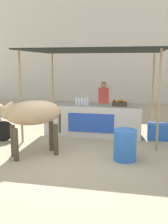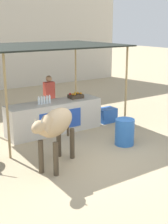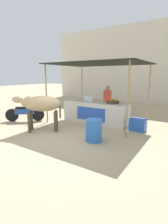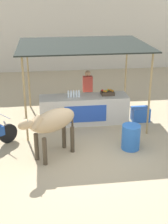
{
  "view_description": "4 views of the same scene",
  "coord_description": "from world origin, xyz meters",
  "views": [
    {
      "loc": [
        1.34,
        -5.8,
        2.26
      ],
      "look_at": [
        -0.01,
        0.8,
        1.0
      ],
      "focal_mm": 42.0,
      "sensor_mm": 36.0,
      "label": 1
    },
    {
      "loc": [
        -4.37,
        -6.0,
        3.26
      ],
      "look_at": [
        0.38,
        1.12,
        0.83
      ],
      "focal_mm": 50.0,
      "sensor_mm": 36.0,
      "label": 2
    },
    {
      "loc": [
        3.83,
        -4.59,
        2.14
      ],
      "look_at": [
        0.39,
        0.67,
        0.82
      ],
      "focal_mm": 28.0,
      "sensor_mm": 36.0,
      "label": 3
    },
    {
      "loc": [
        -1.29,
        -7.66,
        4.45
      ],
      "look_at": [
        -0.15,
        1.0,
        0.88
      ],
      "focal_mm": 50.0,
      "sensor_mm": 36.0,
      "label": 4
    }
  ],
  "objects": [
    {
      "name": "cooler_box",
      "position": [
        1.99,
        2.1,
        0.24
      ],
      "size": [
        0.6,
        0.44,
        0.48
      ],
      "primitive_type": "cube",
      "color": "blue",
      "rests_on": "ground"
    },
    {
      "name": "vendor_behind_counter",
      "position": [
        0.23,
        2.95,
        0.85
      ],
      "size": [
        0.34,
        0.22,
        1.65
      ],
      "color": "#383842",
      "rests_on": "ground"
    },
    {
      "name": "fruit_crate",
      "position": [
        0.82,
        2.25,
        1.03
      ],
      "size": [
        0.44,
        0.32,
        0.18
      ],
      "color": "#3F3326",
      "rests_on": "stall_counter"
    },
    {
      "name": "stall_awning",
      "position": [
        0.0,
        2.5,
        2.55
      ],
      "size": [
        4.2,
        3.2,
        2.66
      ],
      "color": "black",
      "rests_on": "ground"
    },
    {
      "name": "stall_counter",
      "position": [
        0.0,
        2.2,
        0.48
      ],
      "size": [
        3.0,
        0.82,
        0.96
      ],
      "color": "beige",
      "rests_on": "ground"
    },
    {
      "name": "ground_plane",
      "position": [
        0.0,
        0.0,
        0.0
      ],
      "size": [
        60.0,
        60.0,
        0.0
      ],
      "primitive_type": "plane",
      "color": "tan"
    },
    {
      "name": "water_bottle_row",
      "position": [
        -0.35,
        2.15,
        1.07
      ],
      "size": [
        0.43,
        0.07,
        0.25
      ],
      "color": "silver",
      "rests_on": "stall_counter"
    },
    {
      "name": "cow",
      "position": [
        -1.15,
        0.0,
        1.03
      ],
      "size": [
        1.68,
        1.38,
        1.44
      ],
      "color": "tan",
      "rests_on": "ground"
    },
    {
      "name": "water_barrel",
      "position": [
        1.1,
        0.16,
        0.37
      ],
      "size": [
        0.53,
        0.53,
        0.74
      ],
      "primitive_type": "cylinder",
      "color": "blue",
      "rests_on": "ground"
    }
  ]
}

